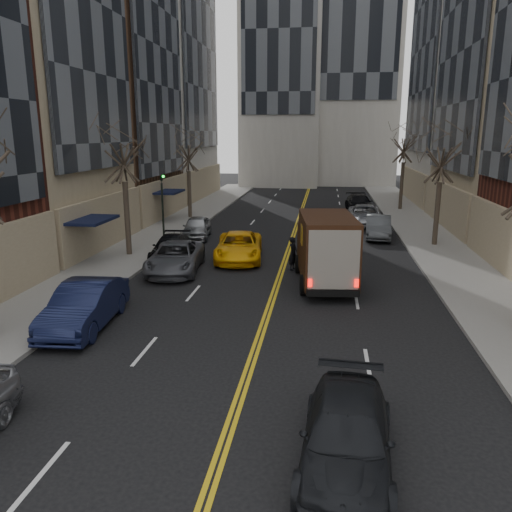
# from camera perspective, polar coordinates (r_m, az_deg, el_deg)

# --- Properties ---
(sidewalk_left) EXTENTS (4.00, 66.00, 0.15)m
(sidewalk_left) POSITION_cam_1_polar(r_m,az_deg,el_deg) (35.56, -10.38, 2.76)
(sidewalk_left) COLOR slate
(sidewalk_left) RESTS_ON ground
(sidewalk_right) EXTENTS (4.00, 66.00, 0.15)m
(sidewalk_right) POSITION_cam_1_polar(r_m,az_deg,el_deg) (34.50, 19.36, 1.86)
(sidewalk_right) COLOR slate
(sidewalk_right) RESTS_ON ground
(streetwall_left) EXTENTS (14.00, 49.50, 36.00)m
(streetwall_left) POSITION_cam_1_polar(r_m,az_deg,el_deg) (42.25, -20.01, 25.08)
(streetwall_left) COLOR #562319
(streetwall_left) RESTS_ON ground
(tree_lf_mid) EXTENTS (3.20, 3.20, 8.91)m
(tree_lf_mid) POSITION_cam_1_polar(r_m,az_deg,el_deg) (28.29, -15.06, 13.04)
(tree_lf_mid) COLOR #382D23
(tree_lf_mid) RESTS_ON sidewalk_left
(tree_lf_far) EXTENTS (3.20, 3.20, 8.12)m
(tree_lf_far) POSITION_cam_1_polar(r_m,az_deg,el_deg) (40.61, -7.79, 12.67)
(tree_lf_far) COLOR #382D23
(tree_lf_far) RESTS_ON sidewalk_left
(tree_rt_mid) EXTENTS (3.20, 3.20, 8.32)m
(tree_rt_mid) POSITION_cam_1_polar(r_m,az_deg,el_deg) (31.85, 20.59, 11.90)
(tree_rt_mid) COLOR #382D23
(tree_rt_mid) RESTS_ON sidewalk_right
(tree_rt_far) EXTENTS (3.20, 3.20, 9.11)m
(tree_rt_far) POSITION_cam_1_polar(r_m,az_deg,el_deg) (46.62, 16.68, 13.25)
(tree_rt_far) COLOR #382D23
(tree_rt_far) RESTS_ON sidewalk_right
(traffic_signal) EXTENTS (0.29, 0.26, 4.70)m
(traffic_signal) POSITION_cam_1_polar(r_m,az_deg,el_deg) (29.93, -10.64, 6.02)
(traffic_signal) COLOR black
(traffic_signal) RESTS_ON sidewalk_left
(ups_truck) EXTENTS (2.97, 6.18, 3.27)m
(ups_truck) POSITION_cam_1_polar(r_m,az_deg,el_deg) (22.83, 7.95, 0.74)
(ups_truck) COLOR black
(ups_truck) RESTS_ON ground
(observer_sedan) EXTENTS (2.20, 4.75, 1.34)m
(observer_sedan) POSITION_cam_1_polar(r_m,az_deg,el_deg) (11.15, 10.33, -19.57)
(observer_sedan) COLOR black
(observer_sedan) RESTS_ON ground
(taxi) EXTENTS (3.03, 5.54, 1.47)m
(taxi) POSITION_cam_1_polar(r_m,az_deg,el_deg) (27.34, -1.97, 1.09)
(taxi) COLOR #FAB40A
(taxi) RESTS_ON ground
(pedestrian) EXTENTS (0.57, 0.71, 1.70)m
(pedestrian) POSITION_cam_1_polar(r_m,az_deg,el_deg) (25.33, 4.26, 0.29)
(pedestrian) COLOR black
(pedestrian) RESTS_ON ground
(parked_lf_b) EXTENTS (2.07, 5.02, 1.62)m
(parked_lf_b) POSITION_cam_1_polar(r_m,az_deg,el_deg) (18.84, -19.00, -5.38)
(parked_lf_b) COLOR black
(parked_lf_b) RESTS_ON ground
(parked_lf_c) EXTENTS (2.99, 5.48, 1.46)m
(parked_lf_c) POSITION_cam_1_polar(r_m,az_deg,el_deg) (25.28, -9.20, -0.17)
(parked_lf_c) COLOR #4E4F56
(parked_lf_c) RESTS_ON ground
(parked_lf_d) EXTENTS (2.19, 4.53, 1.27)m
(parked_lf_d) POSITION_cam_1_polar(r_m,az_deg,el_deg) (27.91, -9.73, 0.94)
(parked_lf_d) COLOR black
(parked_lf_d) RESTS_ON ground
(parked_lf_e) EXTENTS (2.22, 4.39, 1.43)m
(parked_lf_e) POSITION_cam_1_polar(r_m,az_deg,el_deg) (33.28, -6.79, 3.27)
(parked_lf_e) COLOR #96999D
(parked_lf_e) RESTS_ON ground
(parked_rt_a) EXTENTS (1.90, 4.59, 1.48)m
(parked_rt_a) POSITION_cam_1_polar(r_m,az_deg,el_deg) (34.06, 13.79, 3.24)
(parked_rt_a) COLOR #45484C
(parked_rt_a) RESTS_ON ground
(parked_rt_b) EXTENTS (2.61, 5.40, 1.48)m
(parked_rt_b) POSITION_cam_1_polar(r_m,az_deg,el_deg) (38.79, 12.34, 4.58)
(parked_rt_b) COLOR #9DA0A5
(parked_rt_b) RESTS_ON ground
(parked_rt_c) EXTENTS (2.59, 5.30, 1.48)m
(parked_rt_c) POSITION_cam_1_polar(r_m,az_deg,el_deg) (45.32, 11.75, 5.91)
(parked_rt_c) COLOR black
(parked_rt_c) RESTS_ON ground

